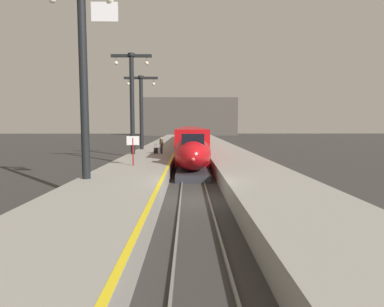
# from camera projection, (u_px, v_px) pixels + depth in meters

# --- Properties ---
(ground_plane) EXTENTS (260.00, 260.00, 0.00)m
(ground_plane) POSITION_uv_depth(u_px,v_px,m) (195.00, 201.00, 16.82)
(ground_plane) COLOR #33302D
(platform_left) EXTENTS (4.80, 110.00, 1.05)m
(platform_left) POSITION_uv_depth(u_px,v_px,m) (159.00, 152.00, 41.37)
(platform_left) COLOR gray
(platform_left) RESTS_ON ground
(platform_right) EXTENTS (4.80, 110.00, 1.05)m
(platform_right) POSITION_uv_depth(u_px,v_px,m) (222.00, 152.00, 41.48)
(platform_right) COLOR gray
(platform_right) RESTS_ON ground
(platform_left_safety_stripe) EXTENTS (0.20, 107.80, 0.01)m
(platform_left_safety_stripe) POSITION_uv_depth(u_px,v_px,m) (177.00, 147.00, 41.35)
(platform_left_safety_stripe) COLOR yellow
(platform_left_safety_stripe) RESTS_ON platform_left
(rail_main_left) EXTENTS (0.08, 110.00, 0.12)m
(rail_main_left) POSITION_uv_depth(u_px,v_px,m) (185.00, 153.00, 44.19)
(rail_main_left) COLOR slate
(rail_main_left) RESTS_ON ground
(rail_main_right) EXTENTS (0.08, 110.00, 0.12)m
(rail_main_right) POSITION_uv_depth(u_px,v_px,m) (196.00, 153.00, 44.21)
(rail_main_right) COLOR slate
(rail_main_right) RESTS_ON ground
(highspeed_train_main) EXTENTS (2.92, 55.90, 3.60)m
(highspeed_train_main) POSITION_uv_depth(u_px,v_px,m) (190.00, 138.00, 48.54)
(highspeed_train_main) COLOR #B20F14
(highspeed_train_main) RESTS_ON ground
(station_column_near) EXTENTS (4.00, 0.68, 10.36)m
(station_column_near) POSITION_uv_depth(u_px,v_px,m) (84.00, 62.00, 16.92)
(station_column_near) COLOR black
(station_column_near) RESTS_ON platform_left
(station_column_mid) EXTENTS (4.00, 0.68, 9.94)m
(station_column_mid) POSITION_uv_depth(u_px,v_px,m) (132.00, 95.00, 31.73)
(station_column_mid) COLOR black
(station_column_mid) RESTS_ON platform_left
(station_column_far) EXTENTS (4.00, 0.68, 8.70)m
(station_column_far) POSITION_uv_depth(u_px,v_px,m) (141.00, 105.00, 38.06)
(station_column_far) COLOR black
(station_column_far) RESTS_ON platform_left
(passenger_near_edge) EXTENTS (0.40, 0.47, 1.69)m
(passenger_near_edge) POSITION_uv_depth(u_px,v_px,m) (161.00, 144.00, 32.63)
(passenger_near_edge) COLOR #23232D
(passenger_near_edge) RESTS_ON platform_left
(rolling_suitcase) EXTENTS (0.40, 0.22, 0.98)m
(rolling_suitcase) POSITION_uv_depth(u_px,v_px,m) (156.00, 151.00, 32.70)
(rolling_suitcase) COLOR black
(rolling_suitcase) RESTS_ON platform_left
(departure_info_board) EXTENTS (0.90, 0.10, 2.12)m
(departure_info_board) POSITION_uv_depth(u_px,v_px,m) (133.00, 145.00, 22.98)
(departure_info_board) COLOR maroon
(departure_info_board) RESTS_ON platform_left
(terminus_back_wall) EXTENTS (36.00, 2.00, 14.00)m
(terminus_back_wall) POSITION_uv_depth(u_px,v_px,m) (189.00, 117.00, 117.78)
(terminus_back_wall) COLOR #4C4742
(terminus_back_wall) RESTS_ON ground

